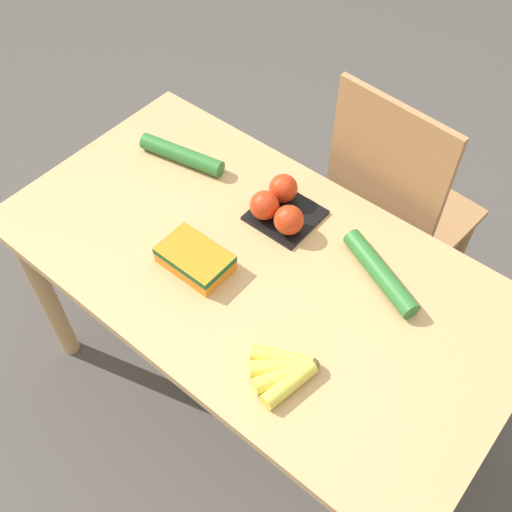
{
  "coord_description": "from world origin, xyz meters",
  "views": [
    {
      "loc": [
        0.61,
        -0.74,
        1.99
      ],
      "look_at": [
        0.0,
        0.0,
        0.77
      ],
      "focal_mm": 42.0,
      "sensor_mm": 36.0,
      "label": 1
    }
  ],
  "objects_px": {
    "banana_bunch": "(285,371)",
    "cucumber_far": "(380,272)",
    "chair": "(393,212)",
    "carrot_bag": "(195,258)",
    "tomato_pack": "(280,206)",
    "cucumber_near": "(182,155)"
  },
  "relations": [
    {
      "from": "chair",
      "to": "carrot_bag",
      "type": "distance_m",
      "value": 0.76
    },
    {
      "from": "carrot_bag",
      "to": "cucumber_far",
      "type": "relative_size",
      "value": 0.69
    },
    {
      "from": "chair",
      "to": "tomato_pack",
      "type": "xyz_separation_m",
      "value": [
        -0.17,
        -0.41,
        0.25
      ]
    },
    {
      "from": "banana_bunch",
      "to": "cucumber_far",
      "type": "height_order",
      "value": "cucumber_far"
    },
    {
      "from": "chair",
      "to": "carrot_bag",
      "type": "height_order",
      "value": "chair"
    },
    {
      "from": "carrot_bag",
      "to": "cucumber_near",
      "type": "bearing_deg",
      "value": 138.97
    },
    {
      "from": "tomato_pack",
      "to": "cucumber_far",
      "type": "xyz_separation_m",
      "value": [
        0.33,
        -0.0,
        -0.02
      ]
    },
    {
      "from": "chair",
      "to": "carrot_bag",
      "type": "xyz_separation_m",
      "value": [
        -0.23,
        -0.68,
        0.24
      ]
    },
    {
      "from": "chair",
      "to": "cucumber_far",
      "type": "distance_m",
      "value": 0.5
    },
    {
      "from": "banana_bunch",
      "to": "tomato_pack",
      "type": "xyz_separation_m",
      "value": [
        -0.31,
        0.38,
        0.02
      ]
    },
    {
      "from": "chair",
      "to": "banana_bunch",
      "type": "distance_m",
      "value": 0.83
    },
    {
      "from": "banana_bunch",
      "to": "cucumber_far",
      "type": "distance_m",
      "value": 0.37
    },
    {
      "from": "tomato_pack",
      "to": "carrot_bag",
      "type": "relative_size",
      "value": 0.96
    },
    {
      "from": "tomato_pack",
      "to": "carrot_bag",
      "type": "xyz_separation_m",
      "value": [
        -0.06,
        -0.27,
        -0.01
      ]
    },
    {
      "from": "cucumber_far",
      "to": "banana_bunch",
      "type": "bearing_deg",
      "value": -92.62
    },
    {
      "from": "chair",
      "to": "cucumber_far",
      "type": "relative_size",
      "value": 3.8
    },
    {
      "from": "carrot_bag",
      "to": "tomato_pack",
      "type": "bearing_deg",
      "value": 77.04
    },
    {
      "from": "banana_bunch",
      "to": "carrot_bag",
      "type": "xyz_separation_m",
      "value": [
        -0.38,
        0.1,
        0.01
      ]
    },
    {
      "from": "chair",
      "to": "banana_bunch",
      "type": "xyz_separation_m",
      "value": [
        0.15,
        -0.78,
        0.23
      ]
    },
    {
      "from": "banana_bunch",
      "to": "cucumber_near",
      "type": "height_order",
      "value": "cucumber_near"
    },
    {
      "from": "banana_bunch",
      "to": "cucumber_near",
      "type": "bearing_deg",
      "value": 151.69
    },
    {
      "from": "cucumber_near",
      "to": "cucumber_far",
      "type": "xyz_separation_m",
      "value": [
        0.7,
        0.01,
        0.0
      ]
    }
  ]
}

